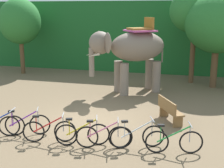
{
  "coord_description": "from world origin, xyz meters",
  "views": [
    {
      "loc": [
        3.6,
        -10.45,
        4.16
      ],
      "look_at": [
        0.55,
        1.0,
        1.3
      ],
      "focal_mm": 49.69,
      "sensor_mm": 36.0,
      "label": 1
    }
  ],
  "objects_px": {
    "tree_left": "(20,22)",
    "bike_white": "(137,136)",
    "bike_blue": "(0,124)",
    "bike_red": "(49,131)",
    "bike_pink": "(103,136)",
    "bike_yellow": "(82,134)",
    "tree_far_right": "(218,23)",
    "tree_center_left": "(195,11)",
    "bike_purple": "(25,124)",
    "elephant": "(132,50)",
    "bike_green": "(174,141)",
    "wooden_bench": "(169,110)"
  },
  "relations": [
    {
      "from": "bike_yellow",
      "to": "bike_blue",
      "type": "bearing_deg",
      "value": 178.67
    },
    {
      "from": "tree_center_left",
      "to": "bike_pink",
      "type": "height_order",
      "value": "tree_center_left"
    },
    {
      "from": "bike_pink",
      "to": "bike_white",
      "type": "distance_m",
      "value": 1.05
    },
    {
      "from": "bike_white",
      "to": "bike_green",
      "type": "bearing_deg",
      "value": -5.35
    },
    {
      "from": "tree_left",
      "to": "bike_yellow",
      "type": "xyz_separation_m",
      "value": [
        7.77,
        -9.65,
        -3.01
      ]
    },
    {
      "from": "bike_red",
      "to": "bike_blue",
      "type": "bearing_deg",
      "value": 176.73
    },
    {
      "from": "elephant",
      "to": "bike_red",
      "type": "height_order",
      "value": "elephant"
    },
    {
      "from": "tree_center_left",
      "to": "wooden_bench",
      "type": "bearing_deg",
      "value": -95.63
    },
    {
      "from": "bike_blue",
      "to": "bike_green",
      "type": "bearing_deg",
      "value": 0.98
    },
    {
      "from": "bike_pink",
      "to": "bike_purple",
      "type": "bearing_deg",
      "value": 174.59
    },
    {
      "from": "bike_blue",
      "to": "bike_white",
      "type": "distance_m",
      "value": 4.66
    },
    {
      "from": "bike_yellow",
      "to": "bike_pink",
      "type": "distance_m",
      "value": 0.68
    },
    {
      "from": "elephant",
      "to": "bike_pink",
      "type": "xyz_separation_m",
      "value": [
        0.49,
        -6.74,
        -1.82
      ]
    },
    {
      "from": "tree_left",
      "to": "bike_blue",
      "type": "distance_m",
      "value": 11.14
    },
    {
      "from": "bike_pink",
      "to": "bike_blue",
      "type": "bearing_deg",
      "value": 178.65
    },
    {
      "from": "bike_red",
      "to": "tree_far_right",
      "type": "bearing_deg",
      "value": 58.79
    },
    {
      "from": "bike_red",
      "to": "bike_white",
      "type": "xyz_separation_m",
      "value": [
        2.8,
        0.31,
        0.0
      ]
    },
    {
      "from": "tree_center_left",
      "to": "bike_yellow",
      "type": "bearing_deg",
      "value": -107.74
    },
    {
      "from": "tree_center_left",
      "to": "wooden_bench",
      "type": "xyz_separation_m",
      "value": [
        -0.68,
        -6.94,
        -3.57
      ]
    },
    {
      "from": "bike_blue",
      "to": "wooden_bench",
      "type": "bearing_deg",
      "value": 27.06
    },
    {
      "from": "bike_red",
      "to": "bike_pink",
      "type": "bearing_deg",
      "value": 0.64
    },
    {
      "from": "bike_blue",
      "to": "bike_yellow",
      "type": "distance_m",
      "value": 2.97
    },
    {
      "from": "wooden_bench",
      "to": "tree_center_left",
      "type": "bearing_deg",
      "value": 84.37
    },
    {
      "from": "wooden_bench",
      "to": "bike_white",
      "type": "bearing_deg",
      "value": -106.43
    },
    {
      "from": "elephant",
      "to": "bike_blue",
      "type": "relative_size",
      "value": 2.33
    },
    {
      "from": "tree_left",
      "to": "bike_pink",
      "type": "bearing_deg",
      "value": -48.84
    },
    {
      "from": "tree_center_left",
      "to": "tree_far_right",
      "type": "relative_size",
      "value": 1.05
    },
    {
      "from": "tree_left",
      "to": "wooden_bench",
      "type": "xyz_separation_m",
      "value": [
        10.22,
        -6.82,
        -2.92
      ]
    },
    {
      "from": "tree_left",
      "to": "bike_white",
      "type": "distance_m",
      "value": 13.66
    },
    {
      "from": "bike_white",
      "to": "wooden_bench",
      "type": "relative_size",
      "value": 1.07
    },
    {
      "from": "tree_far_right",
      "to": "bike_blue",
      "type": "height_order",
      "value": "tree_far_right"
    },
    {
      "from": "bike_purple",
      "to": "bike_green",
      "type": "height_order",
      "value": "same"
    },
    {
      "from": "tree_far_right",
      "to": "bike_purple",
      "type": "relative_size",
      "value": 3.17
    },
    {
      "from": "bike_purple",
      "to": "tree_left",
      "type": "bearing_deg",
      "value": 120.82
    },
    {
      "from": "bike_blue",
      "to": "tree_far_right",
      "type": "bearing_deg",
      "value": 50.55
    },
    {
      "from": "wooden_bench",
      "to": "bike_yellow",
      "type": "bearing_deg",
      "value": -130.76
    },
    {
      "from": "tree_center_left",
      "to": "bike_pink",
      "type": "distance_m",
      "value": 10.74
    },
    {
      "from": "bike_pink",
      "to": "wooden_bench",
      "type": "distance_m",
      "value": 3.35
    },
    {
      "from": "bike_blue",
      "to": "bike_green",
      "type": "relative_size",
      "value": 1.01
    },
    {
      "from": "elephant",
      "to": "wooden_bench",
      "type": "bearing_deg",
      "value": -59.89
    },
    {
      "from": "tree_left",
      "to": "bike_white",
      "type": "height_order",
      "value": "tree_left"
    },
    {
      "from": "bike_blue",
      "to": "bike_red",
      "type": "xyz_separation_m",
      "value": [
        1.86,
        -0.11,
        0.0
      ]
    },
    {
      "from": "tree_left",
      "to": "bike_green",
      "type": "height_order",
      "value": "tree_left"
    },
    {
      "from": "tree_far_right",
      "to": "bike_pink",
      "type": "height_order",
      "value": "tree_far_right"
    },
    {
      "from": "bike_yellow",
      "to": "bike_red",
      "type": "bearing_deg",
      "value": -178.08
    },
    {
      "from": "elephant",
      "to": "tree_center_left",
      "type": "bearing_deg",
      "value": 46.08
    },
    {
      "from": "tree_left",
      "to": "tree_center_left",
      "type": "distance_m",
      "value": 10.92
    },
    {
      "from": "elephant",
      "to": "bike_pink",
      "type": "distance_m",
      "value": 7.0
    },
    {
      "from": "bike_blue",
      "to": "bike_purple",
      "type": "relative_size",
      "value": 1.06
    },
    {
      "from": "tree_center_left",
      "to": "bike_red",
      "type": "distance_m",
      "value": 11.3
    }
  ]
}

